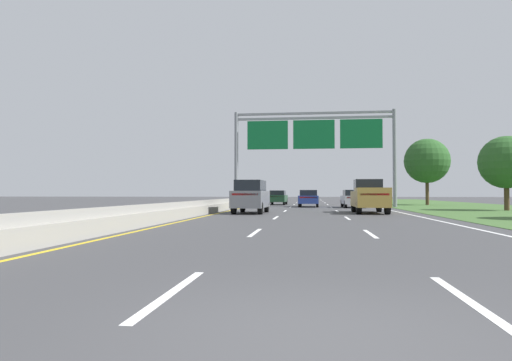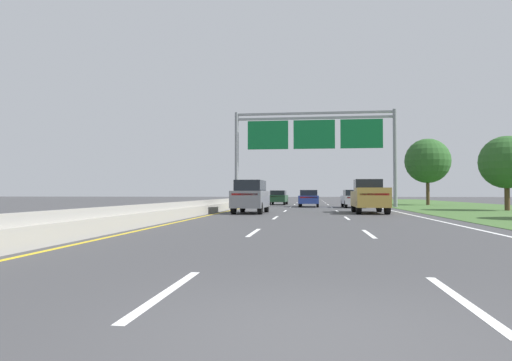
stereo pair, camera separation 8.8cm
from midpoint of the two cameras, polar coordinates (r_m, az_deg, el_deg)
ground_plane at (r=39.30m, az=6.85°, el=-3.46°), size 220.00×220.00×0.00m
lane_striping at (r=38.84m, az=6.85°, el=-3.48°), size 11.96×106.00×0.01m
grass_verge_right at (r=41.70m, az=26.43°, el=-3.19°), size 14.00×110.00×0.02m
median_barrier_concrete at (r=39.84m, az=-2.70°, el=-2.94°), size 0.60×110.00×0.85m
overhead_sign_gantry at (r=42.80m, az=7.23°, el=5.27°), size 15.06×0.42×9.01m
pickup_truck_gold at (r=30.30m, az=13.98°, el=-1.96°), size 2.06×5.42×2.20m
car_darkgreen_left_lane_sedan at (r=49.96m, az=2.73°, el=-2.13°), size 1.94×4.45×1.57m
car_silver_right_lane_sedan at (r=41.31m, az=12.04°, el=-2.21°), size 1.94×4.45×1.57m
car_grey_left_lane_suv at (r=29.10m, az=-0.73°, el=-1.98°), size 2.01×4.74×2.11m
car_blue_centre_lane_sedan at (r=42.57m, az=6.58°, el=-2.21°), size 1.87×4.42×1.57m
roadside_tree_mid at (r=37.97m, az=28.91°, el=2.02°), size 3.87×3.87×5.50m
roadside_tree_far at (r=51.79m, az=20.67°, el=2.31°), size 4.76×4.76×7.11m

